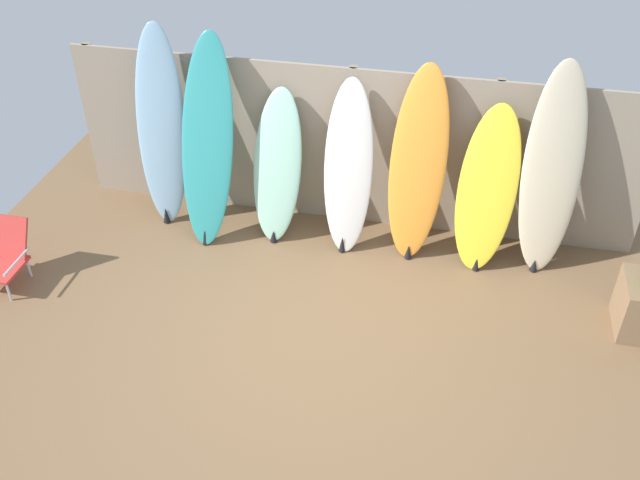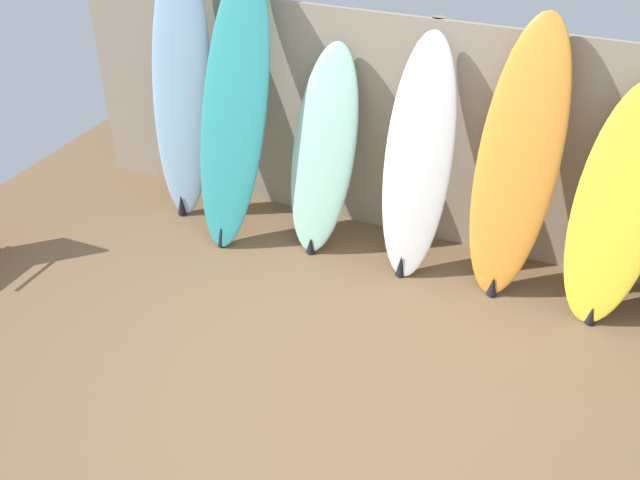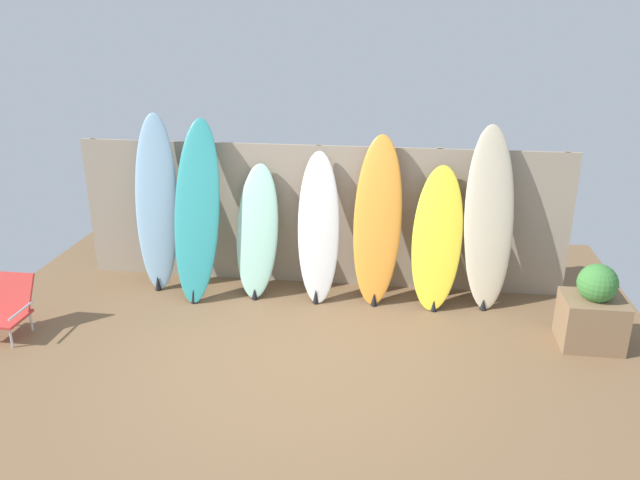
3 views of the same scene
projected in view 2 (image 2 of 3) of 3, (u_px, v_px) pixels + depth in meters
name	position (u px, v px, depth m)	size (l,w,h in m)	color
ground	(327.00, 394.00, 4.47)	(7.68, 7.68, 0.00)	brown
fence_back	(427.00, 135.00, 5.50)	(6.08, 0.11, 1.80)	gray
surfboard_skyblue_0	(182.00, 90.00, 5.79)	(0.57, 0.52, 2.18)	#8CB7D6
surfboard_teal_1	(234.00, 111.00, 5.51)	(0.57, 0.82, 2.12)	teal
surfboard_seafoam_2	(324.00, 152.00, 5.52)	(0.54, 0.64, 1.59)	#9ED6BC
surfboard_white_3	(418.00, 161.00, 5.21)	(0.55, 0.65, 1.77)	white
surfboard_orange_4	(517.00, 163.00, 4.94)	(0.61, 0.62, 1.98)	orange
surfboard_yellow_5	(618.00, 208.00, 4.78)	(0.66, 0.68, 1.64)	yellow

